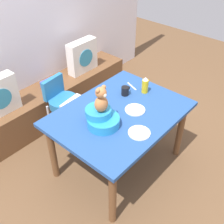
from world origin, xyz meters
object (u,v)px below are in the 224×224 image
(infant_seat_teal, at_px, (102,118))
(teddy_bear, at_px, (101,100))
(highchair, at_px, (63,101))
(ketchup_bottle, at_px, (145,85))
(pillow_floral_right, at_px, (82,56))
(dining_table, at_px, (120,120))
(dinner_plate_near, at_px, (135,110))
(dinner_plate_far, at_px, (139,133))
(coffee_mug, at_px, (125,91))
(book_stack, at_px, (50,84))

(infant_seat_teal, relative_size, teddy_bear, 1.32)
(highchair, bearing_deg, ketchup_bottle, -57.08)
(pillow_floral_right, distance_m, dining_table, 1.40)
(dining_table, distance_m, infant_seat_teal, 0.30)
(highchair, relative_size, dinner_plate_near, 3.95)
(ketchup_bottle, height_order, dinner_plate_far, ketchup_bottle)
(teddy_bear, bearing_deg, dinner_plate_far, -68.87)
(highchair, bearing_deg, infant_seat_teal, -103.15)
(coffee_mug, xyz_separation_m, dinner_plate_far, (-0.39, -0.48, -0.04))
(book_stack, relative_size, highchair, 0.25)
(teddy_bear, distance_m, dinner_plate_near, 0.47)
(highchair, bearing_deg, book_stack, 70.10)
(dinner_plate_near, bearing_deg, book_stack, 91.10)
(pillow_floral_right, distance_m, ketchup_bottle, 1.23)
(book_stack, relative_size, dinner_plate_near, 1.00)
(book_stack, bearing_deg, pillow_floral_right, -2.09)
(pillow_floral_right, bearing_deg, highchair, -150.41)
(dinner_plate_far, bearing_deg, coffee_mug, 50.72)
(teddy_bear, height_order, coffee_mug, teddy_bear)
(infant_seat_teal, distance_m, dinner_plate_near, 0.39)
(book_stack, bearing_deg, teddy_bear, -105.58)
(teddy_bear, bearing_deg, dining_table, -1.27)
(pillow_floral_right, relative_size, coffee_mug, 3.67)
(dinner_plate_near, bearing_deg, ketchup_bottle, 20.23)
(infant_seat_teal, xyz_separation_m, dinner_plate_near, (0.37, -0.10, -0.07))
(ketchup_bottle, bearing_deg, book_stack, 105.97)
(pillow_floral_right, relative_size, highchair, 0.56)
(coffee_mug, bearing_deg, dinner_plate_far, -129.28)
(pillow_floral_right, relative_size, dining_table, 0.33)
(highchair, distance_m, infant_seat_teal, 0.87)
(dinner_plate_near, bearing_deg, dining_table, 142.24)
(pillow_floral_right, bearing_deg, dinner_plate_near, -112.57)
(book_stack, bearing_deg, infant_seat_teal, -105.58)
(dinner_plate_near, bearing_deg, pillow_floral_right, 67.43)
(dining_table, bearing_deg, dinner_plate_near, -37.76)
(ketchup_bottle, xyz_separation_m, dinner_plate_far, (-0.57, -0.35, -0.08))
(book_stack, bearing_deg, dining_table, -94.40)
(highchair, xyz_separation_m, dinner_plate_far, (-0.06, -1.14, 0.22))
(teddy_bear, relative_size, ketchup_bottle, 1.35)
(ketchup_bottle, xyz_separation_m, dinner_plate_near, (-0.32, -0.12, -0.08))
(pillow_floral_right, distance_m, teddy_bear, 1.56)
(book_stack, relative_size, coffee_mug, 1.67)
(book_stack, xyz_separation_m, dinner_plate_far, (-0.22, -1.57, 0.24))
(ketchup_bottle, distance_m, dinner_plate_far, 0.67)
(book_stack, height_order, infant_seat_teal, infant_seat_teal)
(pillow_floral_right, bearing_deg, dinner_plate_far, -117.01)
(dining_table, bearing_deg, coffee_mug, 29.29)
(dining_table, xyz_separation_m, coffee_mug, (0.27, 0.15, 0.14))
(book_stack, height_order, ketchup_bottle, ketchup_bottle)
(dining_table, height_order, dinner_plate_far, dinner_plate_far)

